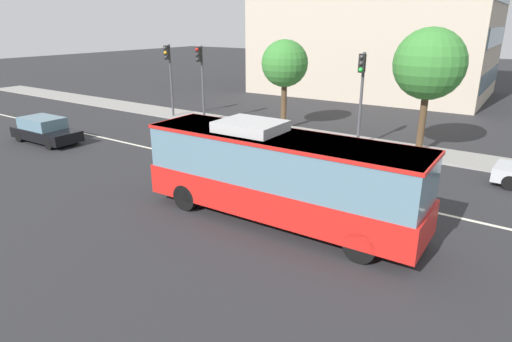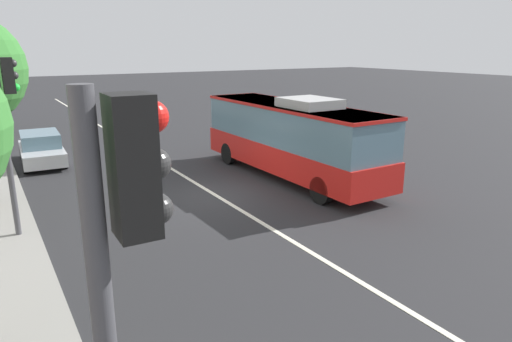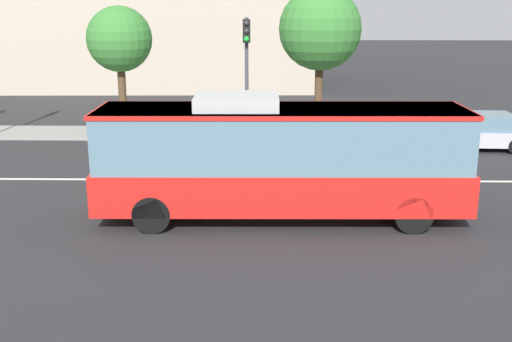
% 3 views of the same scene
% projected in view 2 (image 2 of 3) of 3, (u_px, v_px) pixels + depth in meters
% --- Properties ---
extents(ground_plane, '(160.00, 160.00, 0.00)m').
position_uv_depth(ground_plane, '(215.00, 195.00, 17.40)').
color(ground_plane, '#28282B').
extents(lane_centre_line, '(76.00, 0.16, 0.01)m').
position_uv_depth(lane_centre_line, '(215.00, 195.00, 17.40)').
color(lane_centre_line, silver).
rests_on(lane_centre_line, ground_plane).
extents(transit_bus, '(10.04, 2.65, 3.46)m').
position_uv_depth(transit_bus, '(291.00, 135.00, 19.28)').
color(transit_bus, red).
rests_on(transit_bus, ground_plane).
extents(sedan_silver, '(4.58, 2.01, 1.46)m').
position_uv_depth(sedan_silver, '(41.00, 148.00, 21.89)').
color(sedan_silver, '#B7BABF').
rests_on(sedan_silver, ground_plane).
extents(traffic_light_mid_block, '(0.33, 0.62, 5.20)m').
position_uv_depth(traffic_light_mid_block, '(125.00, 318.00, 3.25)').
color(traffic_light_mid_block, '#47474C').
rests_on(traffic_light_mid_block, ground_plane).
extents(traffic_light_far_corner, '(0.33, 0.62, 5.20)m').
position_uv_depth(traffic_light_far_corner, '(8.00, 116.00, 12.59)').
color(traffic_light_far_corner, '#47474C').
rests_on(traffic_light_far_corner, ground_plane).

